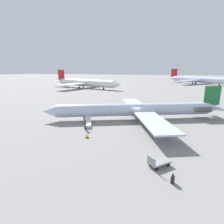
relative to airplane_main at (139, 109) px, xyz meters
name	(u,v)px	position (x,y,z in m)	size (l,w,h in m)	color
ground_plane	(134,119)	(0.87, 0.36, -1.85)	(600.00, 600.00, 0.00)	gray
airplane_main	(139,109)	(0.00, 0.00, 0.00)	(33.03, 26.22, 6.21)	silver
airplane_far_center	(85,83)	(35.61, -50.01, 0.89)	(42.08, 32.72, 9.21)	white
airplane_far_right	(199,80)	(-24.96, -96.08, 1.08)	(39.68, 34.90, 9.83)	silver
boarding_stairs	(88,124)	(7.53, 7.12, -1.49)	(2.48, 4.09, 1.59)	silver
passenger	(85,123)	(7.24, 8.77, -0.84)	(0.45, 0.57, 1.74)	#23232D
luggage_cart	(158,162)	(-4.45, 16.65, -1.39)	(2.32, 2.34, 1.22)	gray
suitcase	(173,179)	(-5.72, 18.95, -1.52)	(0.33, 0.41, 0.88)	black
traffic_cone_near_stairs	(87,136)	(5.45, 11.92, -1.59)	(0.52, 0.52, 0.57)	black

